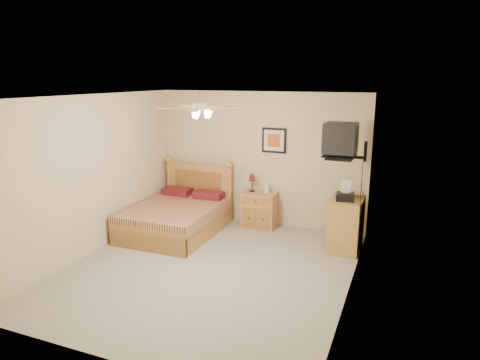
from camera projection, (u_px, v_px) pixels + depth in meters
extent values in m
plane|color=gray|center=(209.00, 269.00, 6.30)|extent=(4.50, 4.50, 0.00)
cube|color=white|center=(206.00, 96.00, 5.71)|extent=(4.00, 4.50, 0.04)
cube|color=beige|center=(260.00, 159.00, 8.04)|extent=(4.00, 0.04, 2.50)
cube|color=beige|center=(101.00, 243.00, 3.98)|extent=(4.00, 0.04, 2.50)
cube|color=beige|center=(94.00, 175.00, 6.73)|extent=(0.04, 4.50, 2.50)
cube|color=beige|center=(353.00, 202.00, 5.28)|extent=(0.04, 4.50, 2.50)
cube|color=#AF693F|center=(260.00, 210.00, 8.00)|extent=(0.63, 0.48, 0.66)
imported|color=white|center=(267.00, 187.00, 7.87)|extent=(0.11, 0.11, 0.23)
cube|color=black|center=(274.00, 140.00, 7.83)|extent=(0.46, 0.04, 0.46)
cube|color=#A67A3D|center=(345.00, 224.00, 6.94)|extent=(0.52, 0.74, 0.85)
imported|color=#BFB49C|center=(349.00, 194.00, 7.08)|extent=(0.20, 0.26, 0.02)
imported|color=tan|center=(350.00, 192.00, 7.10)|extent=(0.23, 0.31, 0.02)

